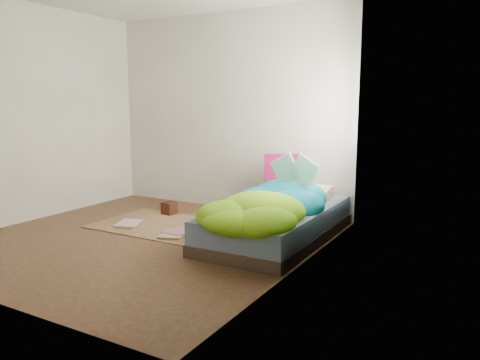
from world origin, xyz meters
name	(u,v)px	position (x,y,z in m)	size (l,w,h in m)	color
ground	(144,239)	(0.00, 0.00, 0.00)	(3.50, 3.50, 0.00)	#3D2217
room_walls	(140,83)	(0.01, 0.01, 1.63)	(3.54, 3.54, 2.62)	beige
bed	(277,223)	(1.22, 0.72, 0.17)	(1.00, 2.00, 0.34)	#36271D
duvet	(268,195)	(1.22, 0.50, 0.51)	(0.96, 1.84, 0.34)	#075477
rug	(165,225)	(-0.15, 0.55, 0.01)	(1.60, 1.10, 0.01)	brown
pillow_floral	(306,193)	(1.31, 1.31, 0.40)	(0.55, 0.34, 0.12)	beige
pillow_magenta	(285,174)	(0.98, 1.43, 0.58)	(0.48, 0.15, 0.48)	#4E0527
open_book	(294,161)	(1.33, 0.88, 0.82)	(0.46, 0.10, 0.28)	#2E7C28
wooden_box	(169,208)	(-0.44, 1.00, 0.09)	(0.16, 0.16, 0.16)	#32160B
floor_book_a	(118,223)	(-0.64, 0.30, 0.03)	(0.26, 0.35, 0.03)	silver
floor_book_b	(171,230)	(0.09, 0.36, 0.03)	(0.25, 0.33, 0.03)	#AF656D
floor_book_c	(162,234)	(0.10, 0.19, 0.02)	(0.24, 0.33, 0.03)	tan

